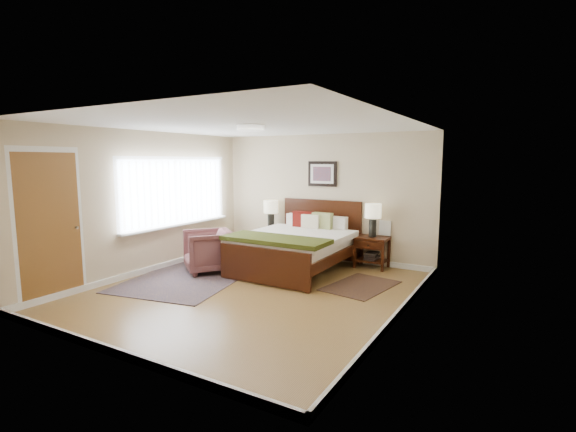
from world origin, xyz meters
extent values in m
plane|color=olive|center=(0.00, 0.00, 0.00)|extent=(5.00, 5.00, 0.00)
cube|color=#C5B28E|center=(0.00, 2.50, 1.25)|extent=(4.50, 0.04, 2.50)
cube|color=#C5B28E|center=(0.00, -2.50, 1.25)|extent=(4.50, 0.04, 2.50)
cube|color=#C5B28E|center=(-2.25, 0.00, 1.25)|extent=(0.04, 5.00, 2.50)
cube|color=#C5B28E|center=(2.25, 0.00, 1.25)|extent=(0.04, 5.00, 2.50)
cube|color=white|center=(0.00, 0.00, 2.50)|extent=(4.50, 5.00, 0.02)
cube|color=silver|center=(-2.23, 0.70, 1.40)|extent=(0.02, 2.72, 1.32)
cube|color=silver|center=(-2.21, 0.70, 1.40)|extent=(0.01, 2.60, 1.20)
cube|color=silver|center=(-2.18, 0.70, 0.77)|extent=(0.10, 2.72, 0.04)
cube|color=silver|center=(-2.23, -1.75, 1.09)|extent=(0.01, 1.00, 2.18)
cube|color=brown|center=(-2.23, -1.75, 1.05)|extent=(0.01, 0.90, 2.10)
cylinder|color=#999999|center=(-2.20, -1.37, 1.00)|extent=(0.04, 0.04, 0.04)
cylinder|color=white|center=(0.00, 0.00, 2.46)|extent=(0.40, 0.40, 0.07)
cylinder|color=beige|center=(0.00, 0.00, 2.50)|extent=(0.44, 0.44, 0.01)
cube|color=#381608|center=(-0.01, 2.46, 0.61)|extent=(1.69, 0.06, 1.18)
cube|color=#381608|center=(-0.01, 0.32, 0.32)|extent=(1.69, 0.06, 0.59)
cube|color=#381608|center=(-0.81, 1.39, 0.34)|extent=(0.06, 2.12, 0.19)
cube|color=#381608|center=(0.80, 1.39, 0.34)|extent=(0.06, 2.12, 0.19)
cube|color=silver|center=(-0.01, 1.39, 0.48)|extent=(1.59, 2.10, 0.23)
cube|color=silver|center=(-0.01, 1.29, 0.63)|extent=(1.77, 1.87, 0.11)
cube|color=#333A11|center=(-0.01, 0.68, 0.69)|extent=(1.81, 0.70, 0.07)
cube|color=silver|center=(-0.38, 2.22, 0.78)|extent=(0.53, 0.18, 0.27)
cube|color=silver|center=(0.36, 2.22, 0.78)|extent=(0.53, 0.18, 0.27)
cube|color=#540D09|center=(-0.24, 2.10, 0.82)|extent=(0.41, 0.17, 0.34)
cube|color=#8B9254|center=(0.18, 2.10, 0.82)|extent=(0.41, 0.16, 0.34)
cube|color=beige|center=(-0.03, 2.02, 0.80)|extent=(0.36, 0.13, 0.30)
cube|color=black|center=(-0.01, 2.48, 1.72)|extent=(0.62, 0.03, 0.50)
cube|color=silver|center=(-0.01, 2.46, 1.72)|extent=(0.50, 0.01, 0.38)
cube|color=#A52D23|center=(-0.01, 2.44, 1.72)|extent=(0.38, 0.01, 0.28)
cube|color=#381608|center=(-1.10, 2.27, 0.51)|extent=(0.45, 0.41, 0.05)
cube|color=#381608|center=(-1.29, 2.10, 0.25)|extent=(0.05, 0.05, 0.49)
cube|color=#381608|center=(-0.90, 2.10, 0.25)|extent=(0.05, 0.05, 0.49)
cube|color=#381608|center=(-1.29, 2.44, 0.25)|extent=(0.05, 0.05, 0.49)
cube|color=#381608|center=(-0.90, 2.44, 0.25)|extent=(0.05, 0.05, 0.49)
cube|color=#381608|center=(-1.10, 2.08, 0.41)|extent=(0.39, 0.03, 0.14)
cube|color=#381608|center=(1.12, 2.27, 0.56)|extent=(0.59, 0.44, 0.05)
cube|color=#381608|center=(0.86, 2.08, 0.27)|extent=(0.05, 0.05, 0.54)
cube|color=#381608|center=(1.39, 2.08, 0.27)|extent=(0.05, 0.05, 0.54)
cube|color=#381608|center=(0.86, 2.46, 0.27)|extent=(0.05, 0.05, 0.54)
cube|color=#381608|center=(1.39, 2.46, 0.27)|extent=(0.05, 0.05, 0.54)
cube|color=#381608|center=(1.12, 2.06, 0.46)|extent=(0.53, 0.03, 0.14)
cube|color=#381608|center=(1.12, 2.27, 0.14)|extent=(0.53, 0.38, 0.03)
cube|color=black|center=(1.12, 2.27, 0.17)|extent=(0.22, 0.27, 0.03)
cube|color=black|center=(1.12, 2.27, 0.20)|extent=(0.22, 0.27, 0.03)
cube|color=black|center=(1.12, 2.27, 0.24)|extent=(0.22, 0.27, 0.03)
cube|color=black|center=(1.12, 2.27, 0.28)|extent=(0.22, 0.27, 0.03)
cylinder|color=black|center=(-1.10, 2.27, 0.70)|extent=(0.14, 0.14, 0.32)
cylinder|color=black|center=(-1.10, 2.27, 0.88)|extent=(0.02, 0.02, 0.06)
cylinder|color=beige|center=(-1.10, 2.27, 1.02)|extent=(0.30, 0.30, 0.26)
cylinder|color=black|center=(1.12, 2.27, 0.75)|extent=(0.14, 0.14, 0.32)
cylinder|color=black|center=(1.12, 2.27, 0.93)|extent=(0.02, 0.02, 0.06)
cylinder|color=beige|center=(1.12, 2.27, 1.07)|extent=(0.30, 0.30, 0.26)
imported|color=brown|center=(-1.34, 0.55, 0.38)|extent=(1.14, 1.15, 0.75)
cube|color=#0B1439|center=(-1.35, 0.06, 0.01)|extent=(2.13, 2.69, 0.01)
cube|color=black|center=(1.35, 1.06, 0.01)|extent=(1.03, 1.37, 0.01)
camera|label=1|loc=(3.56, -5.08, 1.99)|focal=26.00mm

